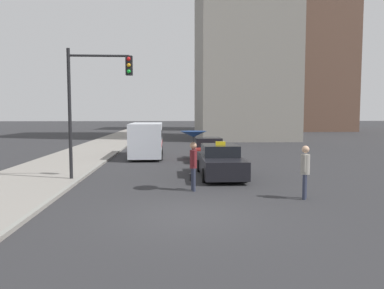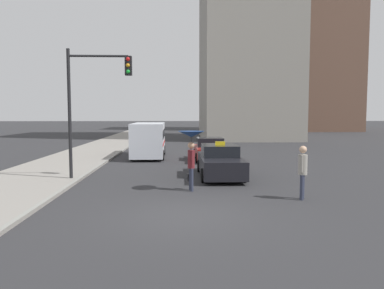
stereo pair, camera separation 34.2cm
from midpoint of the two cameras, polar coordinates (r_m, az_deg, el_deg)
The scene contains 8 objects.
ground_plane at distance 10.73m, azimuth -1.42°, elevation -10.75°, with size 300.00×300.00×0.00m, color #2D2D30.
taxi at distance 17.18m, azimuth 3.75°, elevation -2.65°, with size 1.91×4.69×1.61m.
sedan_red at distance 23.21m, azimuth 2.09°, elevation -0.83°, with size 1.91×4.02×1.40m.
ambulance_van at distance 24.88m, azimuth -7.33°, elevation 0.93°, with size 2.15×5.51×2.26m.
pedestrian_with_umbrella at distance 13.81m, azimuth -0.51°, elevation 0.20°, with size 0.98×0.98×2.23m.
pedestrian_man at distance 13.05m, azimuth 16.14°, elevation -3.36°, with size 0.41×0.44×1.80m.
traffic_light at distance 16.41m, azimuth -15.23°, elevation 7.91°, with size 2.71×0.38×5.58m.
building_tower_far at distance 72.29m, azimuth 17.15°, elevation 18.08°, with size 12.93×13.53×39.84m.
Camera 1 is at (-0.52, -10.33, 2.84)m, focal length 35.00 mm.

